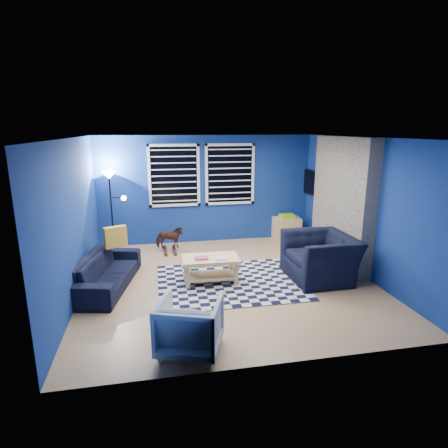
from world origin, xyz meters
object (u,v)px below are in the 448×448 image
rocking_horse (169,238)px  cabinet (286,228)px  coffee_table (210,265)px  sofa (106,271)px  armchair_big (320,257)px  armchair_bent (190,325)px  floor_lamp (111,186)px  tv (314,183)px

rocking_horse → cabinet: (2.86, 0.43, -0.04)m
coffee_table → rocking_horse: bearing=108.4°
sofa → coffee_table: size_ratio=1.93×
armchair_big → armchair_bent: size_ratio=1.65×
cabinet → floor_lamp: (-4.05, -0.04, 1.16)m
rocking_horse → coffee_table: bearing=-155.2°
coffee_table → cabinet: size_ratio=1.44×
coffee_table → floor_lamp: floor_lamp is taller
tv → floor_lamp: bearing=177.4°
sofa → rocking_horse: size_ratio=3.21×
armchair_big → rocking_horse: bearing=-129.6°
armchair_big → coffee_table: (-1.97, 0.18, -0.06)m
tv → floor_lamp: floor_lamp is taller
rocking_horse → cabinet: cabinet is taller
cabinet → floor_lamp: floor_lamp is taller
floor_lamp → armchair_bent: bearing=-73.7°
cabinet → floor_lamp: 4.21m
armchair_bent → rocking_horse: 3.85m
sofa → coffee_table: bearing=-83.6°
sofa → cabinet: 4.54m
armchair_bent → cabinet: bearing=-103.9°
armchair_bent → armchair_big: bearing=-124.8°
armchair_bent → cabinet: (2.81, 4.28, -0.06)m
armchair_bent → sofa: bearing=-41.5°
floor_lamp → sofa: bearing=-89.2°
sofa → coffee_table: 1.79m
tv → armchair_bent: bearing=-129.6°
cabinet → sofa: bearing=-145.9°
tv → coffee_table: 3.59m
armchair_big → floor_lamp: (-3.78, 2.41, 1.04)m
sofa → coffee_table: sofa is taller
coffee_table → floor_lamp: 3.08m
sofa → cabinet: cabinet is taller
tv → armchair_big: tv is taller
tv → sofa: bearing=-157.8°
sofa → rocking_horse: (1.16, 1.68, 0.04)m
rocking_horse → armchair_big: bearing=-121.7°
sofa → armchair_big: size_ratio=1.55×
armchair_big → floor_lamp: floor_lamp is taller
rocking_horse → coffee_table: (0.61, -1.85, 0.02)m
armchair_bent → floor_lamp: size_ratio=0.43×
armchair_big → coffee_table: size_ratio=1.24×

